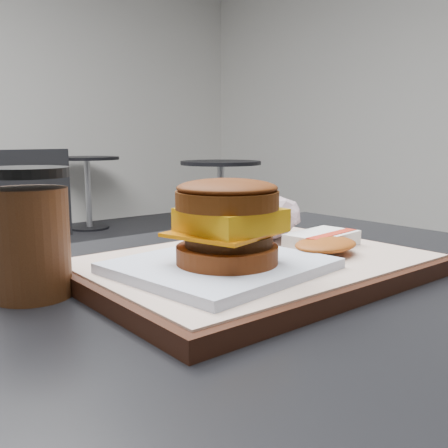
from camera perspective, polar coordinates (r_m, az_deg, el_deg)
customer_table at (r=0.65m, az=4.99°, el=-21.58°), size 0.80×0.60×0.77m
serving_tray at (r=0.56m, az=3.55°, el=-4.84°), size 0.38×0.28×0.02m
breakfast_sandwich at (r=0.49m, az=0.18°, el=-1.01°), size 0.21×0.19×0.09m
hash_brown at (r=0.60m, az=11.33°, el=-1.99°), size 0.13×0.10×0.02m
crumpled_wrapper at (r=0.65m, az=3.19°, el=0.91°), size 0.14×0.11×0.06m
coffee_cup at (r=0.50m, az=-21.31°, el=-1.38°), size 0.08×0.08×0.12m
neighbor_chair at (r=2.32m, az=-23.96°, el=-1.43°), size 0.64×0.51×0.88m
bg_table_near at (r=4.13m, az=-0.38°, el=4.61°), size 0.66×0.66×0.75m
bg_table_far at (r=5.37m, az=-15.35°, el=5.42°), size 0.66×0.66×0.75m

